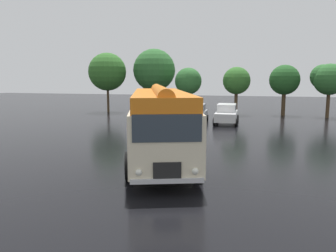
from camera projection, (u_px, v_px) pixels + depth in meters
ground_plane at (163, 165)px, 14.47m from camera, size 120.00×120.00×0.00m
vintage_bus at (160, 120)px, 15.21m from camera, size 5.57×10.34×3.49m
car_near_left at (164, 112)px, 28.80m from camera, size 2.01×4.23×1.66m
car_mid_left at (195, 114)px, 27.76m from camera, size 2.08×4.26×1.66m
car_mid_right at (226, 114)px, 27.71m from camera, size 2.00×4.22×1.66m
tree_far_left at (107, 71)px, 36.68m from camera, size 4.22×4.22×6.65m
tree_left_of_centre at (156, 70)px, 36.89m from camera, size 4.73×4.73×7.10m
tree_centre at (189, 81)px, 34.35m from camera, size 2.82×2.82×4.93m
tree_right_of_centre at (237, 81)px, 33.90m from camera, size 2.83×2.83×5.00m
tree_far_right at (286, 80)px, 33.38m from camera, size 3.05×3.05×5.19m
tree_extra_right at (327, 79)px, 31.72m from camera, size 3.26×3.12×5.23m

